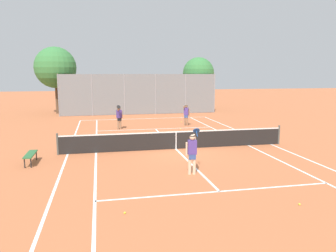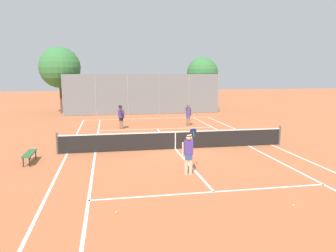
{
  "view_description": "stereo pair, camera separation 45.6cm",
  "coord_description": "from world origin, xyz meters",
  "px_view_note": "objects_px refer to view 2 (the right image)",
  "views": [
    {
      "loc": [
        -3.9,
        -16.4,
        3.97
      ],
      "look_at": [
        -0.11,
        1.5,
        1.0
      ],
      "focal_mm": 35.0,
      "sensor_mm": 36.0,
      "label": 1
    },
    {
      "loc": [
        -3.45,
        -16.49,
        3.97
      ],
      "look_at": [
        -0.11,
        1.5,
        1.0
      ],
      "focal_mm": 35.0,
      "sensor_mm": 36.0,
      "label": 2
    }
  ],
  "objects_px": {
    "courtside_bench": "(29,154)",
    "tree_behind_right": "(203,74)",
    "player_near_side": "(189,151)",
    "loose_tennis_ball_2": "(293,205)",
    "loose_tennis_ball_3": "(96,141)",
    "loose_tennis_ball_5": "(184,122)",
    "tree_behind_left": "(60,69)",
    "player_far_left": "(121,116)",
    "loose_tennis_ball_4": "(117,212)",
    "tennis_net": "(175,140)",
    "loose_tennis_ball_1": "(182,129)",
    "loose_tennis_ball_0": "(195,140)",
    "player_far_right": "(188,114)"
  },
  "relations": [
    {
      "from": "courtside_bench",
      "to": "tree_behind_right",
      "type": "bearing_deg",
      "value": 53.95
    },
    {
      "from": "player_near_side",
      "to": "loose_tennis_ball_2",
      "type": "xyz_separation_m",
      "value": [
        2.34,
        -3.67,
        -0.89
      ]
    },
    {
      "from": "loose_tennis_ball_3",
      "to": "loose_tennis_ball_5",
      "type": "height_order",
      "value": "same"
    },
    {
      "from": "loose_tennis_ball_5",
      "to": "tree_behind_left",
      "type": "height_order",
      "value": "tree_behind_left"
    },
    {
      "from": "loose_tennis_ball_3",
      "to": "tree_behind_right",
      "type": "xyz_separation_m",
      "value": [
        10.6,
        14.15,
        3.82
      ]
    },
    {
      "from": "player_far_left",
      "to": "tree_behind_left",
      "type": "bearing_deg",
      "value": 117.16
    },
    {
      "from": "loose_tennis_ball_4",
      "to": "tree_behind_right",
      "type": "bearing_deg",
      "value": 68.32
    },
    {
      "from": "tree_behind_left",
      "to": "player_far_left",
      "type": "bearing_deg",
      "value": -62.84
    },
    {
      "from": "tennis_net",
      "to": "loose_tennis_ball_3",
      "type": "distance_m",
      "value": 5.03
    },
    {
      "from": "tennis_net",
      "to": "loose_tennis_ball_1",
      "type": "distance_m",
      "value": 6.15
    },
    {
      "from": "tree_behind_right",
      "to": "tree_behind_left",
      "type": "bearing_deg",
      "value": 178.41
    },
    {
      "from": "loose_tennis_ball_5",
      "to": "loose_tennis_ball_4",
      "type": "bearing_deg",
      "value": -109.44
    },
    {
      "from": "tree_behind_left",
      "to": "tree_behind_right",
      "type": "height_order",
      "value": "tree_behind_left"
    },
    {
      "from": "loose_tennis_ball_5",
      "to": "courtside_bench",
      "type": "xyz_separation_m",
      "value": [
        -9.54,
        -10.6,
        0.38
      ]
    },
    {
      "from": "tree_behind_right",
      "to": "loose_tennis_ball_0",
      "type": "bearing_deg",
      "value": -107.92
    },
    {
      "from": "loose_tennis_ball_1",
      "to": "tree_behind_right",
      "type": "height_order",
      "value": "tree_behind_right"
    },
    {
      "from": "loose_tennis_ball_2",
      "to": "loose_tennis_ball_4",
      "type": "bearing_deg",
      "value": 174.83
    },
    {
      "from": "loose_tennis_ball_0",
      "to": "tree_behind_right",
      "type": "distance_m",
      "value": 16.22
    },
    {
      "from": "tree_behind_right",
      "to": "player_near_side",
      "type": "bearing_deg",
      "value": -107.77
    },
    {
      "from": "loose_tennis_ball_5",
      "to": "tree_behind_left",
      "type": "xyz_separation_m",
      "value": [
        -10.54,
        8.18,
        4.34
      ]
    },
    {
      "from": "loose_tennis_ball_0",
      "to": "loose_tennis_ball_4",
      "type": "bearing_deg",
      "value": -117.23
    },
    {
      "from": "player_near_side",
      "to": "loose_tennis_ball_3",
      "type": "distance_m",
      "value": 8.12
    },
    {
      "from": "tennis_net",
      "to": "loose_tennis_ball_4",
      "type": "height_order",
      "value": "tennis_net"
    },
    {
      "from": "loose_tennis_ball_0",
      "to": "loose_tennis_ball_3",
      "type": "distance_m",
      "value": 5.81
    },
    {
      "from": "loose_tennis_ball_4",
      "to": "loose_tennis_ball_1",
      "type": "bearing_deg",
      "value": 69.52
    },
    {
      "from": "player_far_right",
      "to": "courtside_bench",
      "type": "height_order",
      "value": "player_far_right"
    },
    {
      "from": "tennis_net",
      "to": "tree_behind_right",
      "type": "bearing_deg",
      "value": 69.18
    },
    {
      "from": "loose_tennis_ball_2",
      "to": "tree_behind_left",
      "type": "relative_size",
      "value": 0.01
    },
    {
      "from": "loose_tennis_ball_3",
      "to": "loose_tennis_ball_4",
      "type": "height_order",
      "value": "same"
    },
    {
      "from": "player_near_side",
      "to": "loose_tennis_ball_1",
      "type": "xyz_separation_m",
      "value": [
        2.1,
        10.22,
        -0.89
      ]
    },
    {
      "from": "loose_tennis_ball_1",
      "to": "tree_behind_right",
      "type": "bearing_deg",
      "value": 66.9
    },
    {
      "from": "loose_tennis_ball_1",
      "to": "tree_behind_right",
      "type": "distance_m",
      "value": 12.62
    },
    {
      "from": "loose_tennis_ball_0",
      "to": "loose_tennis_ball_2",
      "type": "distance_m",
      "value": 9.96
    },
    {
      "from": "loose_tennis_ball_1",
      "to": "loose_tennis_ball_3",
      "type": "relative_size",
      "value": 1.0
    },
    {
      "from": "player_far_right",
      "to": "loose_tennis_ball_2",
      "type": "distance_m",
      "value": 15.43
    },
    {
      "from": "loose_tennis_ball_1",
      "to": "tree_behind_left",
      "type": "relative_size",
      "value": 0.01
    },
    {
      "from": "player_far_right",
      "to": "loose_tennis_ball_1",
      "type": "xyz_separation_m",
      "value": [
        -0.81,
        -1.51,
        -0.88
      ]
    },
    {
      "from": "player_far_left",
      "to": "loose_tennis_ball_1",
      "type": "xyz_separation_m",
      "value": [
        4.26,
        -0.95,
        -0.89
      ]
    },
    {
      "from": "courtside_bench",
      "to": "loose_tennis_ball_5",
      "type": "bearing_deg",
      "value": 48.0
    },
    {
      "from": "player_far_left",
      "to": "tree_behind_left",
      "type": "distance_m",
      "value": 12.31
    },
    {
      "from": "loose_tennis_ball_2",
      "to": "tree_behind_right",
      "type": "bearing_deg",
      "value": 79.82
    },
    {
      "from": "tennis_net",
      "to": "tree_behind_right",
      "type": "distance_m",
      "value": 18.44
    },
    {
      "from": "tennis_net",
      "to": "tree_behind_right",
      "type": "relative_size",
      "value": 2.14
    },
    {
      "from": "loose_tennis_ball_2",
      "to": "player_far_left",
      "type": "bearing_deg",
      "value": 106.88
    },
    {
      "from": "loose_tennis_ball_0",
      "to": "loose_tennis_ball_1",
      "type": "height_order",
      "value": "same"
    },
    {
      "from": "loose_tennis_ball_4",
      "to": "courtside_bench",
      "type": "distance_m",
      "value": 7.12
    },
    {
      "from": "loose_tennis_ball_3",
      "to": "tree_behind_right",
      "type": "distance_m",
      "value": 18.09
    },
    {
      "from": "loose_tennis_ball_2",
      "to": "tree_behind_right",
      "type": "distance_m",
      "value": 25.64
    },
    {
      "from": "player_near_side",
      "to": "loose_tennis_ball_4",
      "type": "xyz_separation_m",
      "value": [
        -2.91,
        -3.2,
        -0.89
      ]
    },
    {
      "from": "loose_tennis_ball_4",
      "to": "tree_behind_left",
      "type": "distance_m",
      "value": 25.68
    }
  ]
}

